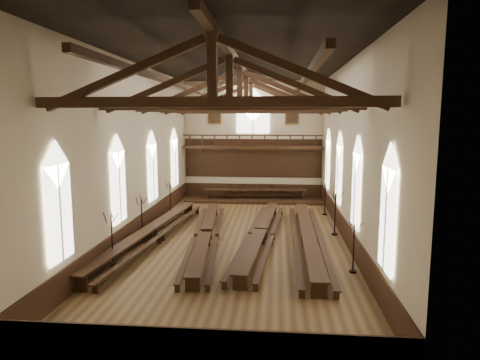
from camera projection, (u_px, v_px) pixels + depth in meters
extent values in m
plane|color=brown|center=(240.00, 239.00, 24.63)|extent=(26.00, 26.00, 0.00)
plane|color=#C6AF95|center=(253.00, 140.00, 36.72)|extent=(12.00, 0.00, 12.00)
plane|color=#C6AF95|center=(196.00, 192.00, 11.09)|extent=(12.00, 0.00, 12.00)
plane|color=#C6AF95|center=(135.00, 151.00, 24.42)|extent=(0.00, 26.00, 26.00)
plane|color=#C6AF95|center=(349.00, 153.00, 23.39)|extent=(0.00, 26.00, 26.00)
plane|color=black|center=(240.00, 60.00, 23.19)|extent=(26.00, 26.00, 0.00)
cube|color=#331A0F|center=(253.00, 191.00, 37.32)|extent=(11.90, 0.08, 1.20)
cube|color=#331A0F|center=(199.00, 349.00, 11.77)|extent=(11.90, 0.08, 1.20)
cube|color=#331A0F|center=(139.00, 226.00, 25.06)|extent=(0.08, 25.90, 1.20)
cube|color=#331A0F|center=(345.00, 231.00, 24.03)|extent=(0.08, 25.90, 1.20)
cube|color=white|center=(59.00, 213.00, 15.78)|extent=(0.05, 1.80, 3.60)
cube|color=white|center=(56.00, 165.00, 15.52)|extent=(0.05, 1.80, 1.80)
cylinder|color=#C6AF95|center=(60.00, 213.00, 15.77)|extent=(0.08, 0.08, 3.60)
cube|color=white|center=(119.00, 187.00, 21.69)|extent=(0.05, 1.80, 3.60)
cube|color=white|center=(117.00, 152.00, 21.43)|extent=(0.05, 1.80, 1.80)
cylinder|color=#C6AF95|center=(120.00, 187.00, 21.69)|extent=(0.08, 0.08, 3.60)
cube|color=white|center=(153.00, 172.00, 27.60)|extent=(0.05, 1.80, 3.60)
cube|color=white|center=(152.00, 145.00, 27.34)|extent=(0.05, 1.80, 1.80)
cylinder|color=#C6AF95|center=(154.00, 172.00, 27.60)|extent=(0.08, 0.08, 3.60)
cube|color=white|center=(175.00, 163.00, 33.52)|extent=(0.05, 1.80, 3.60)
cube|color=white|center=(174.00, 140.00, 33.26)|extent=(0.05, 1.80, 1.80)
cylinder|color=#C6AF95|center=(175.00, 163.00, 33.52)|extent=(0.08, 0.08, 3.60)
cube|color=white|center=(387.00, 220.00, 14.76)|extent=(0.05, 1.80, 3.60)
cube|color=white|center=(389.00, 168.00, 14.50)|extent=(0.05, 1.80, 1.80)
cylinder|color=#C6AF95|center=(386.00, 220.00, 14.76)|extent=(0.08, 0.08, 3.60)
cube|color=white|center=(356.00, 191.00, 20.68)|extent=(0.05, 1.80, 3.60)
cube|color=white|center=(357.00, 154.00, 20.42)|extent=(0.05, 1.80, 1.80)
cylinder|color=#C6AF95|center=(355.00, 191.00, 20.68)|extent=(0.08, 0.08, 3.60)
cube|color=white|center=(338.00, 175.00, 26.59)|extent=(0.05, 1.80, 3.60)
cube|color=white|center=(339.00, 146.00, 26.33)|extent=(0.05, 1.80, 1.80)
cylinder|color=#C6AF95|center=(338.00, 175.00, 26.59)|extent=(0.08, 0.08, 3.60)
cube|color=white|center=(327.00, 164.00, 32.50)|extent=(0.05, 1.80, 3.60)
cube|color=white|center=(328.00, 141.00, 32.25)|extent=(0.05, 1.80, 1.80)
cylinder|color=#C6AF95|center=(327.00, 164.00, 32.51)|extent=(0.08, 0.08, 3.60)
cube|color=white|center=(253.00, 119.00, 36.37)|extent=(2.80, 0.05, 2.40)
cube|color=white|center=(253.00, 105.00, 36.19)|extent=(2.80, 0.05, 2.80)
cylinder|color=#C6AF95|center=(253.00, 119.00, 36.33)|extent=(0.10, 0.10, 2.40)
cube|color=#331A10|center=(252.00, 148.00, 36.17)|extent=(11.80, 1.20, 0.20)
cube|color=#331A0F|center=(253.00, 158.00, 36.89)|extent=(11.80, 0.10, 3.30)
cube|color=#331A10|center=(252.00, 135.00, 35.49)|extent=(11.60, 0.12, 0.10)
cube|color=#331A10|center=(252.00, 146.00, 35.62)|extent=(11.60, 0.12, 0.10)
cube|color=#331A10|center=(201.00, 150.00, 36.99)|extent=(0.35, 0.40, 0.50)
cube|color=#331A10|center=(235.00, 150.00, 36.73)|extent=(0.35, 0.40, 0.50)
cube|color=#331A10|center=(270.00, 150.00, 36.47)|extent=(0.35, 0.40, 0.50)
cube|color=#331A10|center=(306.00, 151.00, 36.21)|extent=(0.35, 0.40, 0.50)
cube|color=brown|center=(215.00, 115.00, 36.62)|extent=(1.15, 0.06, 1.45)
cube|color=black|center=(215.00, 115.00, 36.58)|extent=(0.95, 0.04, 1.25)
cube|color=brown|center=(292.00, 115.00, 36.05)|extent=(1.15, 0.06, 1.45)
cube|color=black|center=(292.00, 115.00, 36.01)|extent=(0.95, 0.04, 1.25)
cube|color=#331A10|center=(212.00, 102.00, 13.70)|extent=(11.70, 0.35, 0.35)
cube|color=#331A10|center=(212.00, 60.00, 13.52)|extent=(0.30, 0.30, 2.40)
cube|color=#331A10|center=(124.00, 74.00, 13.82)|extent=(5.44, 0.26, 2.40)
cube|color=#331A10|center=(304.00, 72.00, 13.33)|extent=(5.44, 0.26, 2.40)
cube|color=#331A10|center=(230.00, 106.00, 18.63)|extent=(11.70, 0.35, 0.35)
cube|color=#331A10|center=(230.00, 76.00, 18.45)|extent=(0.30, 0.30, 2.40)
cube|color=#331A10|center=(164.00, 86.00, 18.75)|extent=(5.44, 0.26, 2.40)
cube|color=#331A10|center=(297.00, 85.00, 18.26)|extent=(5.44, 0.26, 2.40)
cube|color=#331A10|center=(240.00, 109.00, 23.56)|extent=(11.70, 0.35, 0.35)
cube|color=#331A10|center=(240.00, 85.00, 23.38)|extent=(0.30, 0.30, 2.40)
cube|color=#331A10|center=(188.00, 92.00, 23.68)|extent=(5.44, 0.26, 2.40)
cube|color=#331A10|center=(293.00, 92.00, 23.19)|extent=(5.44, 0.26, 2.40)
cube|color=#331A10|center=(246.00, 110.00, 28.49)|extent=(11.70, 0.35, 0.35)
cube|color=#331A10|center=(246.00, 90.00, 28.30)|extent=(0.30, 0.30, 2.40)
cube|color=#331A10|center=(203.00, 97.00, 28.61)|extent=(5.44, 0.26, 2.40)
cube|color=#331A10|center=(290.00, 96.00, 28.11)|extent=(5.44, 0.26, 2.40)
cube|color=#331A10|center=(251.00, 111.00, 33.42)|extent=(11.70, 0.35, 0.35)
cube|color=#331A10|center=(251.00, 94.00, 33.23)|extent=(0.30, 0.30, 2.40)
cube|color=#331A10|center=(214.00, 100.00, 33.54)|extent=(5.44, 0.26, 2.40)
cube|color=#331A10|center=(288.00, 100.00, 33.04)|extent=(5.44, 0.26, 2.40)
cube|color=#331A10|center=(179.00, 85.00, 23.66)|extent=(0.25, 25.70, 0.25)
cube|color=#331A10|center=(302.00, 84.00, 23.09)|extent=(0.25, 25.70, 0.25)
cube|color=#331A10|center=(240.00, 66.00, 23.23)|extent=(0.30, 25.70, 0.30)
cube|color=#331A10|center=(127.00, 248.00, 20.25)|extent=(1.50, 7.59, 0.09)
cube|color=#331A10|center=(97.00, 284.00, 16.95)|extent=(0.65, 0.15, 0.72)
cube|color=#331A10|center=(148.00, 237.00, 23.66)|extent=(0.65, 0.15, 0.72)
cube|color=#331A10|center=(127.00, 258.00, 20.32)|extent=(0.75, 6.67, 0.09)
cube|color=#331A10|center=(114.00, 254.00, 20.41)|extent=(1.05, 7.55, 0.06)
cube|color=#331A10|center=(82.00, 287.00, 17.05)|extent=(0.25, 0.10, 0.42)
cube|color=#331A10|center=(138.00, 239.00, 23.85)|extent=(0.25, 0.10, 0.42)
cube|color=#331A10|center=(140.00, 256.00, 20.17)|extent=(1.05, 7.55, 0.06)
cube|color=#331A10|center=(113.00, 289.00, 16.80)|extent=(0.25, 0.10, 0.42)
cube|color=#331A10|center=(160.00, 240.00, 23.61)|extent=(0.25, 0.10, 0.42)
cube|color=#331A10|center=(167.00, 214.00, 27.54)|extent=(1.50, 7.59, 0.09)
cube|color=#331A10|center=(152.00, 234.00, 24.25)|extent=(0.65, 0.15, 0.72)
cube|color=#331A10|center=(179.00, 209.00, 30.95)|extent=(0.65, 0.15, 0.72)
cube|color=#331A10|center=(167.00, 221.00, 27.61)|extent=(0.75, 6.67, 0.09)
cube|color=#331A10|center=(157.00, 218.00, 27.71)|extent=(1.05, 7.55, 0.06)
cube|color=#331A10|center=(140.00, 236.00, 24.34)|extent=(0.25, 0.10, 0.42)
cube|color=#331A10|center=(170.00, 210.00, 31.15)|extent=(0.25, 0.10, 0.42)
cube|color=#331A10|center=(177.00, 219.00, 27.47)|extent=(1.05, 7.55, 0.06)
cube|color=#331A10|center=(163.00, 237.00, 24.10)|extent=(0.25, 0.10, 0.42)
cube|color=#331A10|center=(188.00, 211.00, 30.90)|extent=(0.25, 0.10, 0.42)
cube|color=#331A10|center=(192.00, 251.00, 20.05)|extent=(1.27, 6.82, 0.08)
cube|color=#331A10|center=(177.00, 284.00, 17.09)|extent=(0.58, 0.13, 0.65)
cube|color=#331A10|center=(203.00, 240.00, 23.12)|extent=(0.58, 0.13, 0.65)
cube|color=#331A10|center=(192.00, 260.00, 20.12)|extent=(0.61, 6.00, 0.08)
cube|color=#331A10|center=(179.00, 257.00, 20.09)|extent=(0.87, 6.79, 0.06)
cube|color=#331A10|center=(162.00, 287.00, 17.07)|extent=(0.22, 0.09, 0.38)
cube|color=#331A10|center=(192.00, 243.00, 23.19)|extent=(0.22, 0.09, 0.38)
cube|color=#331A10|center=(205.00, 257.00, 20.10)|extent=(0.87, 6.79, 0.06)
cube|color=#331A10|center=(192.00, 287.00, 17.07)|extent=(0.22, 0.09, 0.38)
cube|color=#331A10|center=(215.00, 243.00, 23.19)|extent=(0.22, 0.09, 0.38)
cube|color=#331A10|center=(215.00, 216.00, 27.35)|extent=(1.27, 6.82, 0.08)
cube|color=#331A10|center=(207.00, 234.00, 24.39)|extent=(0.58, 0.13, 0.65)
cube|color=#331A10|center=(221.00, 211.00, 30.41)|extent=(0.58, 0.13, 0.65)
cube|color=#331A10|center=(215.00, 222.00, 27.41)|extent=(0.61, 6.00, 0.08)
cube|color=#331A10|center=(206.00, 220.00, 27.39)|extent=(0.87, 6.79, 0.06)
cube|color=#331A10|center=(197.00, 237.00, 24.36)|extent=(0.22, 0.09, 0.38)
cube|color=#331A10|center=(213.00, 213.00, 30.48)|extent=(0.22, 0.09, 0.38)
cube|color=#331A10|center=(224.00, 220.00, 27.39)|extent=(0.87, 6.79, 0.06)
cube|color=#331A10|center=(218.00, 237.00, 24.36)|extent=(0.22, 0.09, 0.38)
cube|color=#331A10|center=(230.00, 213.00, 30.48)|extent=(0.22, 0.09, 0.38)
cube|color=#331A10|center=(258.00, 249.00, 20.26)|extent=(1.29, 7.18, 0.08)
cube|color=#331A10|center=(255.00, 283.00, 17.14)|extent=(0.61, 0.13, 0.68)
cube|color=#331A10|center=(261.00, 238.00, 23.48)|extent=(0.61, 0.13, 0.68)
cube|color=#331A10|center=(258.00, 259.00, 20.33)|extent=(0.59, 6.32, 0.08)
cube|color=#331A10|center=(245.00, 255.00, 20.41)|extent=(0.86, 7.15, 0.06)
cube|color=#331A10|center=(239.00, 286.00, 17.22)|extent=(0.23, 0.09, 0.40)
cube|color=#331A10|center=(249.00, 240.00, 23.66)|extent=(0.23, 0.09, 0.40)
cube|color=#331A10|center=(271.00, 256.00, 20.20)|extent=(0.86, 7.15, 0.06)
cube|color=#331A10|center=(270.00, 288.00, 17.01)|extent=(0.23, 0.09, 0.40)
cube|color=#331A10|center=(272.00, 241.00, 23.45)|extent=(0.23, 0.09, 0.40)
cube|color=#331A10|center=(263.00, 214.00, 27.55)|extent=(1.29, 7.18, 0.08)
cube|color=#331A10|center=(261.00, 233.00, 24.44)|extent=(0.61, 0.13, 0.68)
cube|color=#331A10|center=(265.00, 210.00, 30.78)|extent=(0.61, 0.13, 0.68)
cube|color=#331A10|center=(263.00, 222.00, 27.62)|extent=(0.59, 6.32, 0.08)
cube|color=#331A10|center=(254.00, 219.00, 27.70)|extent=(0.86, 7.15, 0.06)
cube|color=#331A10|center=(250.00, 236.00, 24.51)|extent=(0.23, 0.09, 0.40)
cube|color=#331A10|center=(256.00, 211.00, 30.95)|extent=(0.23, 0.09, 0.40)
cube|color=#331A10|center=(273.00, 219.00, 27.49)|extent=(0.86, 7.15, 0.06)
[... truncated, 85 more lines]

